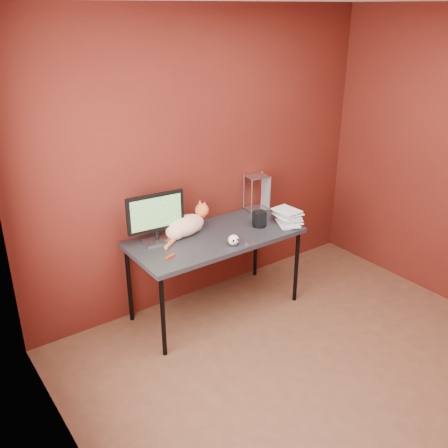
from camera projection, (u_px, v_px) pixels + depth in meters
room at (360, 203)px, 3.07m from camera, size 3.52×3.52×2.61m
desk at (215, 241)px, 4.31m from camera, size 1.50×0.70×0.75m
monitor at (156, 216)px, 4.08m from camera, size 0.49×0.18×0.43m
cat at (186, 225)px, 4.27m from camera, size 0.54×0.29×0.26m
skull_mug at (234, 240)px, 4.10m from camera, size 0.09×0.10×0.09m
speaker at (259, 219)px, 4.45m from camera, size 0.12×0.12×0.14m
book_stack at (282, 147)px, 4.22m from camera, size 0.27×0.29×1.44m
wire_rack at (257, 193)px, 4.78m from camera, size 0.22×0.20×0.34m
pocket_knife at (170, 257)px, 3.91m from camera, size 0.09×0.05×0.02m
black_gadget at (235, 239)px, 4.20m from camera, size 0.06×0.05×0.03m
washer at (247, 243)px, 4.14m from camera, size 0.05×0.05×0.00m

